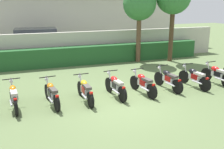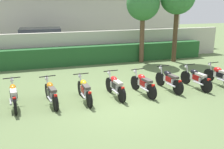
{
  "view_description": "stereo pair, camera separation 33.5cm",
  "coord_description": "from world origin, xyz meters",
  "px_view_note": "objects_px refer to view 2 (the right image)",
  "views": [
    {
      "loc": [
        -3.28,
        -7.97,
        3.58
      ],
      "look_at": [
        0.0,
        1.17,
        0.83
      ],
      "focal_mm": 41.01,
      "sensor_mm": 36.0,
      "label": 1
    },
    {
      "loc": [
        -2.97,
        -8.08,
        3.58
      ],
      "look_at": [
        0.0,
        1.17,
        0.83
      ],
      "focal_mm": 41.01,
      "sensor_mm": 36.0,
      "label": 2
    }
  ],
  "objects_px": {
    "motorcycle_in_row_5": "(115,86)",
    "motorcycle_in_row_8": "(196,78)",
    "motorcycle_in_row_6": "(143,84)",
    "motorcycle_in_row_4": "(84,90)",
    "parked_car": "(43,42)",
    "motorcycle_in_row_2": "(14,95)",
    "motorcycle_in_row_7": "(169,80)",
    "tree_near_inspector": "(143,5)",
    "motorcycle_in_row_9": "(219,76)",
    "motorcycle_in_row_3": "(51,93)"
  },
  "relations": [
    {
      "from": "motorcycle_in_row_8",
      "to": "motorcycle_in_row_2",
      "type": "bearing_deg",
      "value": 82.44
    },
    {
      "from": "parked_car",
      "to": "tree_near_inspector",
      "type": "relative_size",
      "value": 1.03
    },
    {
      "from": "motorcycle_in_row_2",
      "to": "motorcycle_in_row_5",
      "type": "relative_size",
      "value": 1.03
    },
    {
      "from": "motorcycle_in_row_6",
      "to": "tree_near_inspector",
      "type": "bearing_deg",
      "value": -31.12
    },
    {
      "from": "motorcycle_in_row_8",
      "to": "motorcycle_in_row_7",
      "type": "bearing_deg",
      "value": 77.82
    },
    {
      "from": "parked_car",
      "to": "motorcycle_in_row_2",
      "type": "distance_m",
      "value": 9.26
    },
    {
      "from": "motorcycle_in_row_3",
      "to": "parked_car",
      "type": "bearing_deg",
      "value": -9.37
    },
    {
      "from": "motorcycle_in_row_4",
      "to": "motorcycle_in_row_8",
      "type": "distance_m",
      "value": 4.87
    },
    {
      "from": "motorcycle_in_row_3",
      "to": "motorcycle_in_row_7",
      "type": "bearing_deg",
      "value": -96.39
    },
    {
      "from": "parked_car",
      "to": "motorcycle_in_row_5",
      "type": "bearing_deg",
      "value": -73.49
    },
    {
      "from": "tree_near_inspector",
      "to": "motorcycle_in_row_7",
      "type": "relative_size",
      "value": 2.42
    },
    {
      "from": "motorcycle_in_row_5",
      "to": "motorcycle_in_row_6",
      "type": "xyz_separation_m",
      "value": [
        1.15,
        -0.07,
        -0.0
      ]
    },
    {
      "from": "motorcycle_in_row_2",
      "to": "motorcycle_in_row_9",
      "type": "bearing_deg",
      "value": -96.01
    },
    {
      "from": "tree_near_inspector",
      "to": "motorcycle_in_row_7",
      "type": "distance_m",
      "value": 6.08
    },
    {
      "from": "motorcycle_in_row_9",
      "to": "tree_near_inspector",
      "type": "bearing_deg",
      "value": 8.35
    },
    {
      "from": "motorcycle_in_row_9",
      "to": "motorcycle_in_row_2",
      "type": "bearing_deg",
      "value": 82.78
    },
    {
      "from": "tree_near_inspector",
      "to": "motorcycle_in_row_8",
      "type": "xyz_separation_m",
      "value": [
        0.16,
        -5.31,
        -2.99
      ]
    },
    {
      "from": "motorcycle_in_row_5",
      "to": "motorcycle_in_row_9",
      "type": "xyz_separation_m",
      "value": [
        4.86,
        -0.04,
        0.0
      ]
    },
    {
      "from": "motorcycle_in_row_3",
      "to": "motorcycle_in_row_9",
      "type": "height_order",
      "value": "motorcycle_in_row_9"
    },
    {
      "from": "motorcycle_in_row_3",
      "to": "motorcycle_in_row_9",
      "type": "relative_size",
      "value": 1.03
    },
    {
      "from": "motorcycle_in_row_3",
      "to": "motorcycle_in_row_4",
      "type": "distance_m",
      "value": 1.21
    },
    {
      "from": "parked_car",
      "to": "motorcycle_in_row_8",
      "type": "bearing_deg",
      "value": -54.6
    },
    {
      "from": "tree_near_inspector",
      "to": "motorcycle_in_row_5",
      "type": "height_order",
      "value": "tree_near_inspector"
    },
    {
      "from": "motorcycle_in_row_5",
      "to": "motorcycle_in_row_7",
      "type": "relative_size",
      "value": 1.0
    },
    {
      "from": "motorcycle_in_row_3",
      "to": "motorcycle_in_row_2",
      "type": "bearing_deg",
      "value": 77.15
    },
    {
      "from": "motorcycle_in_row_2",
      "to": "motorcycle_in_row_7",
      "type": "distance_m",
      "value": 6.11
    },
    {
      "from": "motorcycle_in_row_8",
      "to": "motorcycle_in_row_9",
      "type": "distance_m",
      "value": 1.22
    },
    {
      "from": "motorcycle_in_row_5",
      "to": "motorcycle_in_row_7",
      "type": "bearing_deg",
      "value": -92.42
    },
    {
      "from": "motorcycle_in_row_4",
      "to": "motorcycle_in_row_8",
      "type": "height_order",
      "value": "motorcycle_in_row_8"
    },
    {
      "from": "motorcycle_in_row_3",
      "to": "motorcycle_in_row_7",
      "type": "height_order",
      "value": "motorcycle_in_row_7"
    },
    {
      "from": "tree_near_inspector",
      "to": "motorcycle_in_row_2",
      "type": "height_order",
      "value": "tree_near_inspector"
    },
    {
      "from": "motorcycle_in_row_9",
      "to": "motorcycle_in_row_4",
      "type": "bearing_deg",
      "value": 84.05
    },
    {
      "from": "motorcycle_in_row_8",
      "to": "motorcycle_in_row_9",
      "type": "relative_size",
      "value": 1.03
    },
    {
      "from": "parked_car",
      "to": "motorcycle_in_row_9",
      "type": "xyz_separation_m",
      "value": [
        7.01,
        -9.25,
        -0.49
      ]
    },
    {
      "from": "parked_car",
      "to": "motorcycle_in_row_5",
      "type": "xyz_separation_m",
      "value": [
        2.15,
        -9.21,
        -0.49
      ]
    },
    {
      "from": "motorcycle_in_row_5",
      "to": "motorcycle_in_row_4",
      "type": "bearing_deg",
      "value": 89.02
    },
    {
      "from": "tree_near_inspector",
      "to": "motorcycle_in_row_4",
      "type": "height_order",
      "value": "tree_near_inspector"
    },
    {
      "from": "motorcycle_in_row_4",
      "to": "motorcycle_in_row_9",
      "type": "xyz_separation_m",
      "value": [
        6.09,
        0.04,
        0.01
      ]
    },
    {
      "from": "motorcycle_in_row_4",
      "to": "motorcycle_in_row_5",
      "type": "height_order",
      "value": "motorcycle_in_row_5"
    },
    {
      "from": "motorcycle_in_row_2",
      "to": "motorcycle_in_row_3",
      "type": "distance_m",
      "value": 1.28
    },
    {
      "from": "motorcycle_in_row_7",
      "to": "motorcycle_in_row_9",
      "type": "bearing_deg",
      "value": -99.31
    },
    {
      "from": "motorcycle_in_row_3",
      "to": "motorcycle_in_row_5",
      "type": "distance_m",
      "value": 2.44
    },
    {
      "from": "parked_car",
      "to": "motorcycle_in_row_9",
      "type": "height_order",
      "value": "parked_car"
    },
    {
      "from": "motorcycle_in_row_4",
      "to": "motorcycle_in_row_7",
      "type": "xyz_separation_m",
      "value": [
        3.63,
        0.16,
        0.01
      ]
    },
    {
      "from": "motorcycle_in_row_3",
      "to": "motorcycle_in_row_7",
      "type": "distance_m",
      "value": 4.84
    },
    {
      "from": "tree_near_inspector",
      "to": "motorcycle_in_row_6",
      "type": "distance_m",
      "value": 6.55
    },
    {
      "from": "motorcycle_in_row_3",
      "to": "motorcycle_in_row_4",
      "type": "height_order",
      "value": "same"
    },
    {
      "from": "motorcycle_in_row_5",
      "to": "motorcycle_in_row_8",
      "type": "bearing_deg",
      "value": -95.04
    },
    {
      "from": "motorcycle_in_row_6",
      "to": "motorcycle_in_row_7",
      "type": "height_order",
      "value": "motorcycle_in_row_7"
    },
    {
      "from": "motorcycle_in_row_5",
      "to": "motorcycle_in_row_7",
      "type": "xyz_separation_m",
      "value": [
        2.41,
        0.08,
        -0.0
      ]
    }
  ]
}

